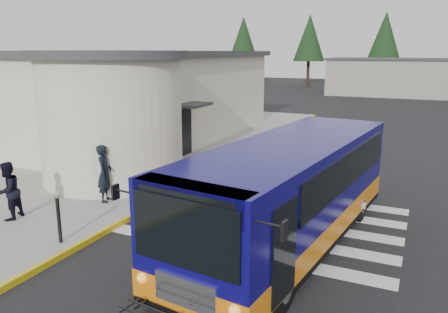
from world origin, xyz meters
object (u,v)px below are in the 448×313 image
at_px(transit_bus, 289,197).
at_px(bollard, 59,220).
at_px(pedestrian_b, 8,191).
at_px(pedestrian_a, 105,173).

bearing_deg(transit_bus, bollard, -146.23).
height_order(transit_bus, pedestrian_b, transit_bus).
height_order(pedestrian_a, pedestrian_b, pedestrian_a).
distance_m(transit_bus, pedestrian_b, 8.03).
bearing_deg(bollard, pedestrian_b, 166.45).
bearing_deg(transit_bus, pedestrian_b, -158.34).
relative_size(pedestrian_a, pedestrian_b, 1.10).
bearing_deg(bollard, transit_bus, 26.80).
xyz_separation_m(transit_bus, bollard, (-5.23, -2.64, -0.56)).
relative_size(pedestrian_b, bollard, 1.44).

